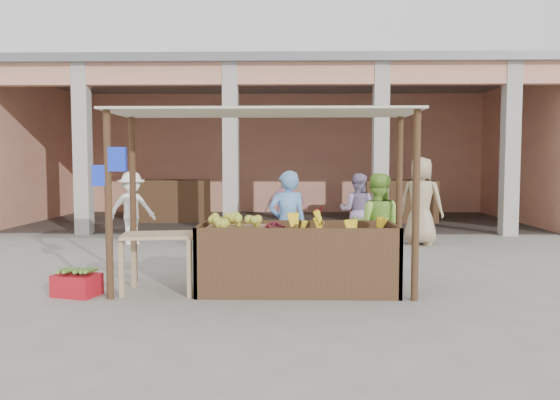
{
  "coord_description": "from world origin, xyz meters",
  "views": [
    {
      "loc": [
        0.42,
        -7.15,
        1.72
      ],
      "look_at": [
        0.25,
        1.2,
        1.13
      ],
      "focal_mm": 35.0,
      "sensor_mm": 36.0,
      "label": 1
    }
  ],
  "objects_px": {
    "red_crate": "(77,285)",
    "vendor_green": "(377,223)",
    "fruit_stall": "(297,262)",
    "side_table": "(160,244)",
    "motorcycle": "(290,234)",
    "vendor_blue": "(288,221)"
  },
  "relations": [
    {
      "from": "side_table",
      "to": "motorcycle",
      "type": "relative_size",
      "value": 0.54
    },
    {
      "from": "vendor_green",
      "to": "motorcycle",
      "type": "relative_size",
      "value": 0.84
    },
    {
      "from": "fruit_stall",
      "to": "red_crate",
      "type": "height_order",
      "value": "fruit_stall"
    },
    {
      "from": "red_crate",
      "to": "vendor_blue",
      "type": "bearing_deg",
      "value": 39.22
    },
    {
      "from": "side_table",
      "to": "red_crate",
      "type": "relative_size",
      "value": 1.97
    },
    {
      "from": "side_table",
      "to": "motorcycle",
      "type": "xyz_separation_m",
      "value": [
        1.7,
        2.0,
        -0.14
      ]
    },
    {
      "from": "vendor_green",
      "to": "motorcycle",
      "type": "height_order",
      "value": "vendor_green"
    },
    {
      "from": "fruit_stall",
      "to": "vendor_blue",
      "type": "height_order",
      "value": "vendor_blue"
    },
    {
      "from": "fruit_stall",
      "to": "red_crate",
      "type": "xyz_separation_m",
      "value": [
        -2.83,
        -0.3,
        -0.26
      ]
    },
    {
      "from": "red_crate",
      "to": "vendor_green",
      "type": "distance_m",
      "value": 4.24
    },
    {
      "from": "vendor_blue",
      "to": "vendor_green",
      "type": "xyz_separation_m",
      "value": [
        1.32,
        0.05,
        -0.03
      ]
    },
    {
      "from": "fruit_stall",
      "to": "motorcycle",
      "type": "relative_size",
      "value": 1.34
    },
    {
      "from": "vendor_blue",
      "to": "motorcycle",
      "type": "relative_size",
      "value": 0.87
    },
    {
      "from": "fruit_stall",
      "to": "red_crate",
      "type": "distance_m",
      "value": 2.86
    },
    {
      "from": "side_table",
      "to": "red_crate",
      "type": "xyz_separation_m",
      "value": [
        -1.04,
        -0.2,
        -0.5
      ]
    },
    {
      "from": "vendor_blue",
      "to": "vendor_green",
      "type": "height_order",
      "value": "vendor_blue"
    },
    {
      "from": "vendor_green",
      "to": "red_crate",
      "type": "bearing_deg",
      "value": 28.55
    },
    {
      "from": "vendor_blue",
      "to": "motorcycle",
      "type": "bearing_deg",
      "value": -106.64
    },
    {
      "from": "red_crate",
      "to": "motorcycle",
      "type": "relative_size",
      "value": 0.28
    },
    {
      "from": "side_table",
      "to": "vendor_blue",
      "type": "xyz_separation_m",
      "value": [
        1.66,
        0.94,
        0.2
      ]
    },
    {
      "from": "red_crate",
      "to": "motorcycle",
      "type": "distance_m",
      "value": 3.53
    },
    {
      "from": "vendor_green",
      "to": "motorcycle",
      "type": "xyz_separation_m",
      "value": [
        -1.28,
        1.02,
        -0.31
      ]
    }
  ]
}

